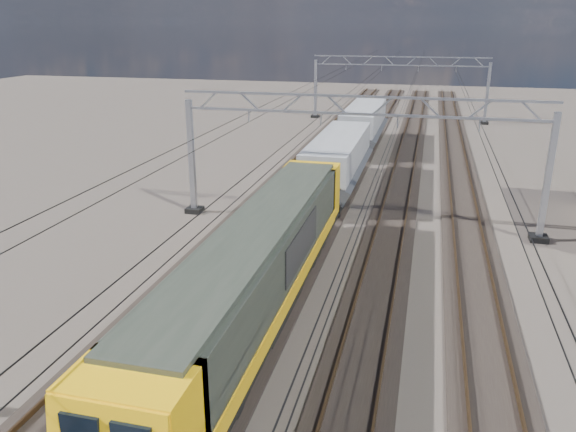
% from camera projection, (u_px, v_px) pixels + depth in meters
% --- Properties ---
extents(ground, '(160.00, 160.00, 0.00)m').
position_uv_depth(ground, '(343.00, 253.00, 27.39)').
color(ground, black).
rests_on(ground, ground).
extents(track_outer_west, '(2.60, 140.00, 0.30)m').
position_uv_depth(track_outer_west, '(227.00, 240.00, 28.75)').
color(track_outer_west, black).
rests_on(track_outer_west, ground).
extents(track_loco, '(2.60, 140.00, 0.30)m').
position_uv_depth(track_loco, '(303.00, 248.00, 27.83)').
color(track_loco, black).
rests_on(track_loco, ground).
extents(track_inner_east, '(2.60, 140.00, 0.30)m').
position_uv_depth(track_inner_east, '(385.00, 255.00, 26.91)').
color(track_inner_east, black).
rests_on(track_inner_east, ground).
extents(track_outer_east, '(2.60, 140.00, 0.30)m').
position_uv_depth(track_outer_east, '(472.00, 263.00, 25.99)').
color(track_outer_east, black).
rests_on(track_outer_east, ground).
extents(catenary_gantry_mid, '(19.90, 0.90, 7.11)m').
position_uv_depth(catenary_gantry_mid, '(357.00, 156.00, 29.78)').
color(catenary_gantry_mid, '#989BA6').
rests_on(catenary_gantry_mid, ground).
extents(catenary_gantry_far, '(19.90, 0.90, 7.11)m').
position_uv_depth(catenary_gantry_far, '(399.00, 86.00, 62.78)').
color(catenary_gantry_far, '#989BA6').
rests_on(catenary_gantry_far, ground).
extents(overhead_wires, '(12.03, 140.00, 0.53)m').
position_uv_depth(overhead_wires, '(367.00, 111.00, 32.85)').
color(overhead_wires, black).
rests_on(overhead_wires, ground).
extents(locomotive, '(2.76, 21.10, 3.62)m').
position_uv_depth(locomotive, '(260.00, 265.00, 20.31)').
color(locomotive, black).
rests_on(locomotive, ground).
extents(hopper_wagon_lead, '(3.38, 13.00, 3.25)m').
position_uv_depth(hopper_wagon_lead, '(338.00, 159.00, 36.57)').
color(hopper_wagon_lead, black).
rests_on(hopper_wagon_lead, ground).
extents(hopper_wagon_mid, '(3.38, 13.00, 3.25)m').
position_uv_depth(hopper_wagon_mid, '(364.00, 123.00, 49.58)').
color(hopper_wagon_mid, black).
rests_on(hopper_wagon_mid, ground).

